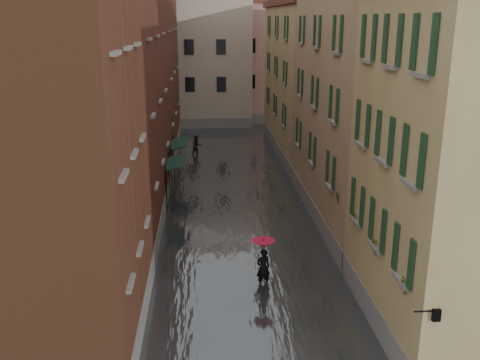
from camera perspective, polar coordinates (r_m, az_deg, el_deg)
name	(u,v)px	position (r m, az deg, el deg)	size (l,w,h in m)	color
ground	(253,304)	(21.22, 1.40, -13.13)	(120.00, 120.00, 0.00)	#515153
floodwater	(234,195)	(33.05, -0.67, -1.65)	(10.00, 60.00, 0.20)	#4A4F52
building_left_near	(34,158)	(17.59, -21.14, 2.20)	(6.00, 8.00, 13.00)	brown
building_left_mid	(100,108)	(28.12, -14.74, 7.42)	(6.00, 14.00, 12.50)	brown
building_left_far	(135,67)	(42.76, -11.19, 11.75)	(6.00, 16.00, 14.00)	brown
building_right_near	(472,173)	(19.12, 23.51, 0.71)	(6.00, 8.00, 11.50)	#A48254
building_right_mid	(372,100)	(28.95, 13.88, 8.24)	(6.00, 14.00, 13.00)	tan
building_right_far	(314,82)	(43.46, 7.86, 10.33)	(6.00, 16.00, 11.50)	#A48254
building_end_cream	(190,60)	(56.45, -5.31, 12.66)	(12.00, 9.00, 13.00)	#B8AB92
building_end_pink	(275,63)	(58.98, 3.73, 12.39)	(10.00, 9.00, 12.00)	tan
awning_near	(175,164)	(31.43, -6.94, 1.75)	(1.09, 3.08, 2.80)	#163327
awning_far	(179,144)	(36.25, -6.56, 3.81)	(1.09, 3.28, 2.80)	#163327
wall_lantern	(435,314)	(15.69, 20.07, -13.27)	(0.71, 0.22, 0.35)	black
window_planters	(369,223)	(19.90, 13.59, -4.53)	(0.59, 8.83, 0.84)	#A05D34
pedestrian_main	(263,259)	(21.93, 2.49, -8.40)	(0.96, 0.96, 2.06)	black
pedestrian_far	(197,146)	(42.60, -4.64, 3.61)	(0.83, 0.65, 1.72)	black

